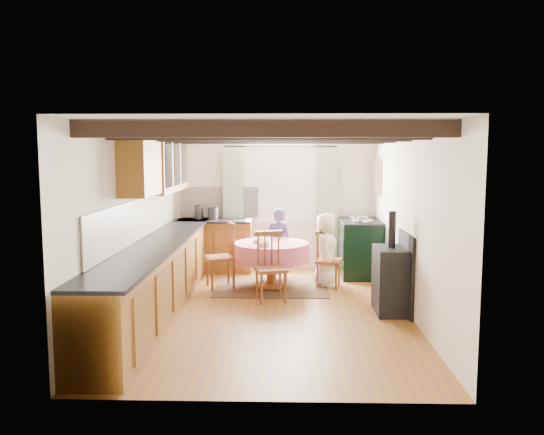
{
  "coord_description": "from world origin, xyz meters",
  "views": [
    {
      "loc": [
        0.21,
        -7.21,
        2.09
      ],
      "look_at": [
        0.0,
        0.8,
        1.15
      ],
      "focal_mm": 36.55,
      "sensor_mm": 36.0,
      "label": 1
    }
  ],
  "objects_px": {
    "chair_right": "(329,259)",
    "cast_iron_stove": "(391,262)",
    "chair_near": "(271,267)",
    "child_right": "(326,250)",
    "chair_left": "(220,255)",
    "aga_range": "(360,247)",
    "child_far": "(278,244)",
    "cup": "(260,238)",
    "dining_table": "(271,265)"
  },
  "relations": [
    {
      "from": "cast_iron_stove",
      "to": "dining_table",
      "type": "bearing_deg",
      "value": 140.81
    },
    {
      "from": "chair_left",
      "to": "cast_iron_stove",
      "type": "relative_size",
      "value": 0.77
    },
    {
      "from": "cup",
      "to": "child_far",
      "type": "bearing_deg",
      "value": 58.68
    },
    {
      "from": "chair_left",
      "to": "child_right",
      "type": "distance_m",
      "value": 1.66
    },
    {
      "from": "aga_range",
      "to": "child_right",
      "type": "height_order",
      "value": "child_right"
    },
    {
      "from": "cast_iron_stove",
      "to": "cup",
      "type": "distance_m",
      "value": 2.31
    },
    {
      "from": "chair_near",
      "to": "child_right",
      "type": "height_order",
      "value": "child_right"
    },
    {
      "from": "child_far",
      "to": "chair_left",
      "type": "bearing_deg",
      "value": 41.56
    },
    {
      "from": "chair_near",
      "to": "child_far",
      "type": "relative_size",
      "value": 0.83
    },
    {
      "from": "chair_right",
      "to": "child_far",
      "type": "xyz_separation_m",
      "value": [
        -0.79,
        0.56,
        0.14
      ]
    },
    {
      "from": "dining_table",
      "to": "chair_near",
      "type": "relative_size",
      "value": 1.19
    },
    {
      "from": "chair_left",
      "to": "child_far",
      "type": "height_order",
      "value": "child_far"
    },
    {
      "from": "dining_table",
      "to": "child_right",
      "type": "bearing_deg",
      "value": 10.09
    },
    {
      "from": "aga_range",
      "to": "cast_iron_stove",
      "type": "height_order",
      "value": "cast_iron_stove"
    },
    {
      "from": "chair_left",
      "to": "aga_range",
      "type": "bearing_deg",
      "value": 93.32
    },
    {
      "from": "chair_left",
      "to": "child_right",
      "type": "height_order",
      "value": "child_right"
    },
    {
      "from": "dining_table",
      "to": "aga_range",
      "type": "xyz_separation_m",
      "value": [
        1.49,
        0.88,
        0.13
      ]
    },
    {
      "from": "child_far",
      "to": "chair_near",
      "type": "bearing_deg",
      "value": 90.79
    },
    {
      "from": "chair_near",
      "to": "child_far",
      "type": "distance_m",
      "value": 1.4
    },
    {
      "from": "chair_near",
      "to": "chair_right",
      "type": "relative_size",
      "value": 1.09
    },
    {
      "from": "chair_left",
      "to": "aga_range",
      "type": "height_order",
      "value": "chair_left"
    },
    {
      "from": "chair_left",
      "to": "child_right",
      "type": "bearing_deg",
      "value": 78.25
    },
    {
      "from": "chair_right",
      "to": "cast_iron_stove",
      "type": "bearing_deg",
      "value": -138.79
    },
    {
      "from": "chair_near",
      "to": "child_far",
      "type": "height_order",
      "value": "child_far"
    },
    {
      "from": "chair_near",
      "to": "cup",
      "type": "bearing_deg",
      "value": 87.44
    },
    {
      "from": "chair_left",
      "to": "child_far",
      "type": "bearing_deg",
      "value": 108.17
    },
    {
      "from": "chair_left",
      "to": "chair_near",
      "type": "bearing_deg",
      "value": 29.13
    },
    {
      "from": "chair_left",
      "to": "child_far",
      "type": "xyz_separation_m",
      "value": [
        0.89,
        0.68,
        0.08
      ]
    },
    {
      "from": "chair_near",
      "to": "aga_range",
      "type": "bearing_deg",
      "value": 34.03
    },
    {
      "from": "chair_right",
      "to": "cup",
      "type": "bearing_deg",
      "value": 97.97
    },
    {
      "from": "aga_range",
      "to": "cup",
      "type": "relative_size",
      "value": 11.54
    },
    {
      "from": "chair_left",
      "to": "chair_right",
      "type": "xyz_separation_m",
      "value": [
        1.68,
        0.11,
        -0.06
      ]
    },
    {
      "from": "aga_range",
      "to": "child_far",
      "type": "distance_m",
      "value": 1.42
    },
    {
      "from": "chair_near",
      "to": "cup",
      "type": "height_order",
      "value": "chair_near"
    },
    {
      "from": "cast_iron_stove",
      "to": "child_right",
      "type": "xyz_separation_m",
      "value": [
        -0.75,
        1.46,
        -0.09
      ]
    },
    {
      "from": "aga_range",
      "to": "child_far",
      "type": "bearing_deg",
      "value": -169.24
    },
    {
      "from": "child_right",
      "to": "cup",
      "type": "distance_m",
      "value": 1.05
    },
    {
      "from": "cast_iron_stove",
      "to": "child_right",
      "type": "relative_size",
      "value": 1.16
    },
    {
      "from": "chair_left",
      "to": "aga_range",
      "type": "distance_m",
      "value": 2.47
    },
    {
      "from": "dining_table",
      "to": "chair_left",
      "type": "xyz_separation_m",
      "value": [
        -0.79,
        -0.06,
        0.16
      ]
    },
    {
      "from": "cup",
      "to": "cast_iron_stove",
      "type": "bearing_deg",
      "value": -39.4
    },
    {
      "from": "aga_range",
      "to": "chair_right",
      "type": "bearing_deg",
      "value": -125.98
    },
    {
      "from": "chair_right",
      "to": "child_far",
      "type": "height_order",
      "value": "child_far"
    },
    {
      "from": "chair_right",
      "to": "child_right",
      "type": "xyz_separation_m",
      "value": [
        -0.04,
        0.1,
        0.13
      ]
    },
    {
      "from": "cast_iron_stove",
      "to": "cup",
      "type": "xyz_separation_m",
      "value": [
        -1.78,
        1.46,
        0.08
      ]
    },
    {
      "from": "aga_range",
      "to": "cast_iron_stove",
      "type": "relative_size",
      "value": 0.79
    },
    {
      "from": "chair_right",
      "to": "chair_near",
      "type": "bearing_deg",
      "value": 147.17
    },
    {
      "from": "chair_near",
      "to": "cast_iron_stove",
      "type": "bearing_deg",
      "value": -32.73
    },
    {
      "from": "child_right",
      "to": "chair_left",
      "type": "bearing_deg",
      "value": 98.44
    },
    {
      "from": "chair_right",
      "to": "child_far",
      "type": "distance_m",
      "value": 0.98
    }
  ]
}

